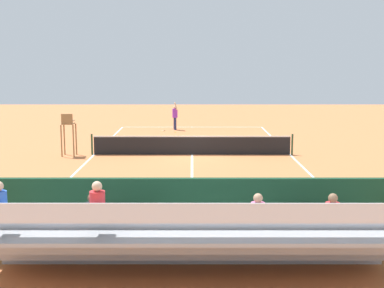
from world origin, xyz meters
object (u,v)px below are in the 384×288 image
(umpire_chair, at_px, (68,130))
(tennis_ball_near, at_px, (185,136))
(courtside_bench, at_px, (292,227))
(bleacher_stand, at_px, (191,239))
(equipment_bag, at_px, (217,242))
(tennis_racket, at_px, (163,131))
(tennis_ball_far, at_px, (175,132))
(tennis_player, at_px, (175,115))
(tennis_net, at_px, (192,145))

(umpire_chair, bearing_deg, tennis_ball_near, -131.78)
(umpire_chair, bearing_deg, courtside_bench, 124.16)
(bleacher_stand, xyz_separation_m, courtside_bench, (-2.59, -2.07, -0.39))
(equipment_bag, bearing_deg, tennis_ball_near, -86.88)
(tennis_racket, height_order, tennis_ball_near, tennis_ball_near)
(bleacher_stand, relative_size, tennis_ball_far, 137.27)
(umpire_chair, distance_m, tennis_ball_far, 9.86)
(equipment_bag, distance_m, tennis_player, 23.03)
(tennis_ball_far, bearing_deg, tennis_player, -87.52)
(tennis_ball_near, bearing_deg, tennis_racket, -59.21)
(umpire_chair, distance_m, tennis_ball_near, 8.77)
(bleacher_stand, distance_m, tennis_ball_near, 21.50)
(umpire_chair, relative_size, tennis_player, 1.11)
(bleacher_stand, height_order, tennis_player, bleacher_stand)
(umpire_chair, xyz_separation_m, tennis_racket, (-4.22, -9.08, -1.30))
(tennis_net, height_order, tennis_ball_near, tennis_net)
(tennis_ball_far, bearing_deg, tennis_racket, -40.34)
(umpire_chair, xyz_separation_m, tennis_player, (-5.02, -9.87, -0.30))
(bleacher_stand, bearing_deg, umpire_chair, -67.59)
(tennis_net, xyz_separation_m, tennis_ball_far, (1.12, -8.02, -0.47))
(tennis_racket, bearing_deg, tennis_ball_near, 120.79)
(umpire_chair, bearing_deg, tennis_player, -116.94)
(courtside_bench, height_order, equipment_bag, courtside_bench)
(equipment_bag, xyz_separation_m, tennis_ball_near, (1.07, -19.54, -0.15))
(bleacher_stand, xyz_separation_m, tennis_ball_near, (0.41, -21.47, -0.92))
(tennis_net, relative_size, tennis_ball_far, 156.06)
(umpire_chair, height_order, equipment_bag, umpire_chair)
(bleacher_stand, height_order, equipment_bag, bleacher_stand)
(equipment_bag, distance_m, tennis_ball_far, 21.49)
(tennis_net, xyz_separation_m, tennis_player, (1.18, -9.54, 0.51))
(courtside_bench, height_order, tennis_racket, courtside_bench)
(tennis_player, bearing_deg, tennis_net, 97.08)
(umpire_chair, height_order, tennis_racket, umpire_chair)
(tennis_net, distance_m, umpire_chair, 6.26)
(bleacher_stand, xyz_separation_m, tennis_player, (1.17, -24.88, 0.07))
(equipment_bag, bearing_deg, bleacher_stand, 71.33)
(courtside_bench, height_order, tennis_player, tennis_player)
(tennis_net, relative_size, tennis_player, 5.35)
(bleacher_stand, distance_m, tennis_player, 24.90)
(tennis_racket, bearing_deg, bleacher_stand, 94.67)
(tennis_ball_far, bearing_deg, equipment_bag, 94.70)
(tennis_net, xyz_separation_m, tennis_ball_near, (0.42, -6.14, -0.47))
(tennis_player, relative_size, tennis_ball_far, 29.18)
(tennis_player, height_order, tennis_ball_near, tennis_player)
(tennis_net, height_order, umpire_chair, umpire_chair)
(bleacher_stand, relative_size, tennis_player, 4.70)
(umpire_chair, height_order, tennis_player, umpire_chair)
(tennis_racket, relative_size, tennis_ball_near, 8.88)
(tennis_net, xyz_separation_m, equipment_bag, (-0.64, 13.40, -0.32))
(courtside_bench, bearing_deg, tennis_ball_far, -80.15)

